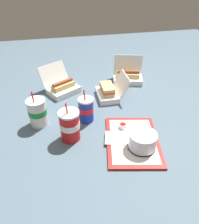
# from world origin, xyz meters

# --- Properties ---
(ground_plane) EXTENTS (3.20, 3.20, 0.00)m
(ground_plane) POSITION_xyz_m (0.00, 0.00, 0.00)
(ground_plane) COLOR #4C6070
(food_tray) EXTENTS (0.42, 0.33, 0.01)m
(food_tray) POSITION_xyz_m (0.23, 0.09, 0.01)
(food_tray) COLOR red
(food_tray) RESTS_ON ground_plane
(cake_container) EXTENTS (0.14, 0.14, 0.08)m
(cake_container) POSITION_xyz_m (0.29, 0.12, 0.05)
(cake_container) COLOR black
(cake_container) RESTS_ON food_tray
(ketchup_cup) EXTENTS (0.04, 0.04, 0.02)m
(ketchup_cup) POSITION_xyz_m (0.13, 0.07, 0.03)
(ketchup_cup) COLOR white
(ketchup_cup) RESTS_ON food_tray
(napkin_stack) EXTENTS (0.12, 0.12, 0.00)m
(napkin_stack) POSITION_xyz_m (0.21, 0.01, 0.02)
(napkin_stack) COLOR white
(napkin_stack) RESTS_ON food_tray
(plastic_fork) EXTENTS (0.09, 0.08, 0.00)m
(plastic_fork) POSITION_xyz_m (0.24, 0.15, 0.02)
(plastic_fork) COLOR white
(plastic_fork) RESTS_ON food_tray
(clamshell_hotdog_right) EXTENTS (0.29, 0.28, 0.17)m
(clamshell_hotdog_right) POSITION_xyz_m (-0.34, -0.22, 0.04)
(clamshell_hotdog_right) COLOR white
(clamshell_hotdog_right) RESTS_ON ground_plane
(clamshell_sandwich_left) EXTENTS (0.19, 0.19, 0.15)m
(clamshell_sandwich_left) POSITION_xyz_m (-0.21, 0.08, 0.04)
(clamshell_sandwich_left) COLOR white
(clamshell_sandwich_left) RESTS_ON ground_plane
(clamshell_hotdog_back) EXTENTS (0.21, 0.25, 0.17)m
(clamshell_hotdog_back) POSITION_xyz_m (-0.40, 0.27, 0.04)
(clamshell_hotdog_back) COLOR white
(clamshell_hotdog_back) RESTS_ON ground_plane
(soda_cup_left) EXTENTS (0.10, 0.10, 0.22)m
(soda_cup_left) POSITION_xyz_m (0.14, -0.21, 0.08)
(soda_cup_left) COLOR red
(soda_cup_left) RESTS_ON ground_plane
(soda_cup_center) EXTENTS (0.10, 0.10, 0.22)m
(soda_cup_center) POSITION_xyz_m (-0.01, -0.37, 0.08)
(soda_cup_center) COLOR white
(soda_cup_center) RESTS_ON ground_plane
(soda_cup_back) EXTENTS (0.09, 0.09, 0.20)m
(soda_cup_back) POSITION_xyz_m (0.01, -0.11, 0.07)
(soda_cup_back) COLOR #1938B7
(soda_cup_back) RESTS_ON ground_plane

